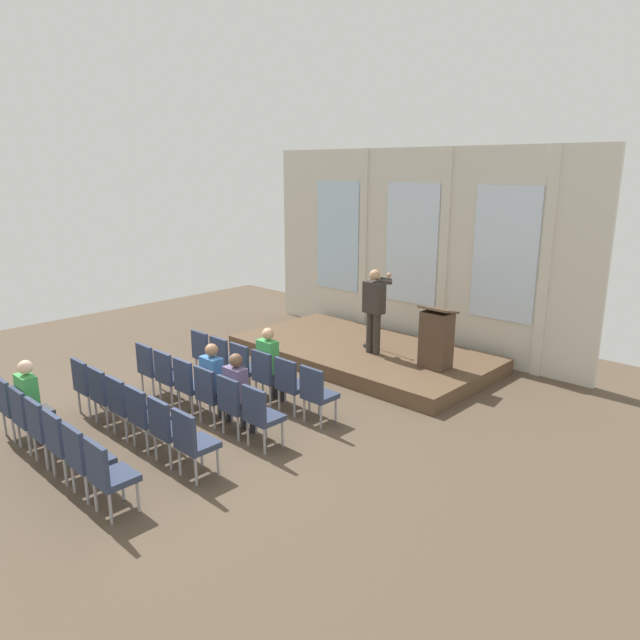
{
  "coord_description": "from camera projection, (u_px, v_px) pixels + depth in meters",
  "views": [
    {
      "loc": [
        7.3,
        -4.56,
        3.9
      ],
      "look_at": [
        0.13,
        2.97,
        1.15
      ],
      "focal_mm": 32.78,
      "sensor_mm": 36.0,
      "label": 1
    }
  ],
  "objects": [
    {
      "name": "ground_plane",
      "position": [
        182.0,
        426.0,
        9.05
      ],
      "size": [
        15.74,
        15.74,
        0.0
      ],
      "primitive_type": "plane",
      "color": "brown"
    },
    {
      "name": "rear_partition",
      "position": [
        414.0,
        249.0,
        12.71
      ],
      "size": [
        8.12,
        0.14,
        4.29
      ],
      "color": "beige",
      "rests_on": "ground"
    },
    {
      "name": "stage_platform",
      "position": [
        362.0,
        353.0,
        12.07
      ],
      "size": [
        5.29,
        2.79,
        0.3
      ],
      "primitive_type": "cube",
      "color": "brown",
      "rests_on": "ground"
    },
    {
      "name": "speaker",
      "position": [
        374.0,
        305.0,
        11.39
      ],
      "size": [
        0.5,
        0.69,
        1.68
      ],
      "color": "#332D28",
      "rests_on": "stage_platform"
    },
    {
      "name": "mic_stand",
      "position": [
        370.0,
        331.0,
        11.96
      ],
      "size": [
        0.28,
        0.28,
        1.55
      ],
      "color": "black",
      "rests_on": "stage_platform"
    },
    {
      "name": "lectern",
      "position": [
        436.0,
        338.0,
        10.67
      ],
      "size": [
        0.6,
        0.48,
        1.16
      ],
      "color": "#4C3828",
      "rests_on": "stage_platform"
    },
    {
      "name": "chair_r0_c0",
      "position": [
        205.0,
        351.0,
        10.94
      ],
      "size": [
        0.46,
        0.44,
        0.94
      ],
      "color": "#99999E",
      "rests_on": "ground"
    },
    {
      "name": "chair_r0_c1",
      "position": [
        224.0,
        358.0,
        10.55
      ],
      "size": [
        0.46,
        0.44,
        0.94
      ],
      "color": "#99999E",
      "rests_on": "ground"
    },
    {
      "name": "chair_r0_c2",
      "position": [
        245.0,
        366.0,
        10.16
      ],
      "size": [
        0.46,
        0.44,
        0.94
      ],
      "color": "#99999E",
      "rests_on": "ground"
    },
    {
      "name": "chair_r0_c3",
      "position": [
        267.0,
        373.0,
        9.78
      ],
      "size": [
        0.46,
        0.44,
        0.94
      ],
      "color": "#99999E",
      "rests_on": "ground"
    },
    {
      "name": "audience_r0_c3",
      "position": [
        270.0,
        361.0,
        9.78
      ],
      "size": [
        0.36,
        0.39,
        1.32
      ],
      "color": "#2D2D33",
      "rests_on": "ground"
    },
    {
      "name": "chair_r0_c4",
      "position": [
        291.0,
        382.0,
        9.39
      ],
      "size": [
        0.46,
        0.44,
        0.94
      ],
      "color": "#99999E",
      "rests_on": "ground"
    },
    {
      "name": "chair_r0_c5",
      "position": [
        317.0,
        391.0,
        9.0
      ],
      "size": [
        0.46,
        0.44,
        0.94
      ],
      "color": "#99999E",
      "rests_on": "ground"
    },
    {
      "name": "chair_r1_c0",
      "position": [
        151.0,
        366.0,
        10.14
      ],
      "size": [
        0.46,
        0.44,
        0.94
      ],
      "color": "#99999E",
      "rests_on": "ground"
    },
    {
      "name": "chair_r1_c1",
      "position": [
        170.0,
        374.0,
        9.75
      ],
      "size": [
        0.46,
        0.44,
        0.94
      ],
      "color": "#99999E",
      "rests_on": "ground"
    },
    {
      "name": "chair_r1_c2",
      "position": [
        189.0,
        383.0,
        9.37
      ],
      "size": [
        0.46,
        0.44,
        0.94
      ],
      "color": "#99999E",
      "rests_on": "ground"
    },
    {
      "name": "chair_r1_c3",
      "position": [
        211.0,
        392.0,
        8.98
      ],
      "size": [
        0.46,
        0.44,
        0.94
      ],
      "color": "#99999E",
      "rests_on": "ground"
    },
    {
      "name": "audience_r1_c3",
      "position": [
        215.0,
        379.0,
        8.99
      ],
      "size": [
        0.36,
        0.39,
        1.3
      ],
      "color": "#2D2D33",
      "rests_on": "ground"
    },
    {
      "name": "chair_r1_c4",
      "position": [
        235.0,
        402.0,
        8.59
      ],
      "size": [
        0.46,
        0.44,
        0.94
      ],
      "color": "#99999E",
      "rests_on": "ground"
    },
    {
      "name": "audience_r1_c4",
      "position": [
        239.0,
        389.0,
        8.61
      ],
      "size": [
        0.36,
        0.39,
        1.27
      ],
      "color": "#2D2D33",
      "rests_on": "ground"
    },
    {
      "name": "chair_r1_c5",
      "position": [
        260.0,
        413.0,
        8.21
      ],
      "size": [
        0.46,
        0.44,
        0.94
      ],
      "color": "#99999E",
      "rests_on": "ground"
    },
    {
      "name": "chair_r2_c0",
      "position": [
        88.0,
        383.0,
        9.35
      ],
      "size": [
        0.46,
        0.44,
        0.94
      ],
      "color": "#99999E",
      "rests_on": "ground"
    },
    {
      "name": "chair_r2_c1",
      "position": [
        105.0,
        392.0,
        8.96
      ],
      "size": [
        0.46,
        0.44,
        0.94
      ],
      "color": "#99999E",
      "rests_on": "ground"
    },
    {
      "name": "chair_r2_c2",
      "position": [
        124.0,
        403.0,
        8.57
      ],
      "size": [
        0.46,
        0.44,
        0.94
      ],
      "color": "#99999E",
      "rests_on": "ground"
    },
    {
      "name": "chair_r2_c3",
      "position": [
        145.0,
        414.0,
        8.18
      ],
      "size": [
        0.46,
        0.44,
        0.94
      ],
      "color": "#99999E",
      "rests_on": "ground"
    },
    {
      "name": "chair_r2_c4",
      "position": [
        167.0,
        426.0,
        7.8
      ],
      "size": [
        0.46,
        0.44,
        0.94
      ],
      "color": "#99999E",
      "rests_on": "ground"
    },
    {
      "name": "chair_r2_c5",
      "position": [
        192.0,
        440.0,
        7.41
      ],
      "size": [
        0.46,
        0.44,
        0.94
      ],
      "color": "#99999E",
      "rests_on": "ground"
    },
    {
      "name": "chair_r3_c0",
      "position": [
        13.0,
        403.0,
        8.55
      ],
      "size": [
        0.46,
        0.44,
        0.94
      ],
      "color": "#99999E",
      "rests_on": "ground"
    },
    {
      "name": "chair_r3_c1",
      "position": [
        28.0,
        414.0,
        8.16
      ],
      "size": [
        0.46,
        0.44,
        0.94
      ],
      "color": "#99999E",
      "rests_on": "ground"
    },
    {
      "name": "audience_r3_c1",
      "position": [
        32.0,
        400.0,
        8.17
      ],
      "size": [
        0.36,
        0.39,
        1.32
      ],
      "color": "#2D2D33",
      "rests_on": "ground"
    },
    {
      "name": "chair_r3_c2",
      "position": [
        45.0,
        427.0,
        7.77
      ],
      "size": [
        0.46,
        0.44,
        0.94
      ],
      "color": "#99999E",
      "rests_on": "ground"
    },
    {
      "name": "chair_r3_c3",
      "position": [
        64.0,
        441.0,
        7.39
      ],
      "size": [
        0.46,
        0.44,
        0.94
      ],
      "color": "#99999E",
      "rests_on": "ground"
    },
    {
      "name": "chair_r3_c4",
      "position": [
        84.0,
        456.0,
        7.0
      ],
      "size": [
        0.46,
        0.44,
        0.94
      ],
      "color": "#99999E",
      "rests_on": "ground"
    },
    {
      "name": "chair_r3_c5",
      "position": [
        108.0,
        473.0,
        6.61
      ],
      "size": [
        0.46,
        0.44,
        0.94
      ],
      "color": "#99999E",
      "rests_on": "ground"
    }
  ]
}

